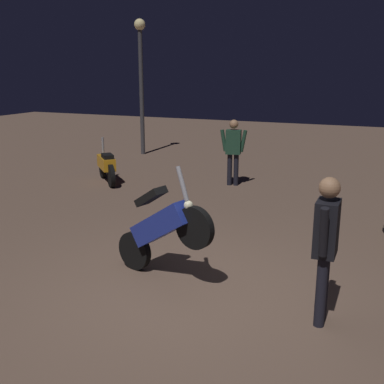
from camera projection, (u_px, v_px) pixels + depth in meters
ground_plane at (184, 292)px, 6.13m from camera, size 40.00×40.00×0.00m
motorcycle_blue_foreground at (162, 228)px, 6.34m from camera, size 1.63×0.55×1.63m
motorcycle_orange_parked_right at (106, 165)px, 11.93m from camera, size 1.23×1.26×1.11m
person_rider_beside at (326, 238)px, 5.15m from camera, size 0.24×0.67×1.70m
person_bystander_far at (233, 147)px, 11.51m from camera, size 0.67×0.30×1.62m
streetlamp_near at (141, 68)px, 15.31m from camera, size 0.36×0.36×4.34m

